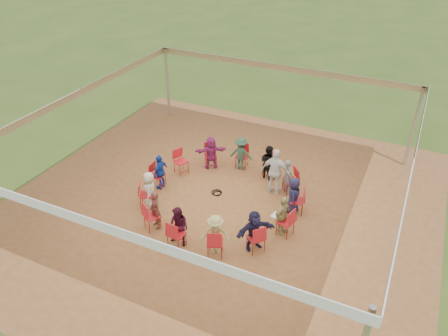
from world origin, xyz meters
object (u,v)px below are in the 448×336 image
at_px(person_seated_8, 155,210).
at_px(person_seated_2, 287,176).
at_px(person_seated_7, 150,190).
at_px(person_seated_9, 179,227).
at_px(chair_4, 242,156).
at_px(chair_5, 211,155).
at_px(chair_3, 270,165).
at_px(chair_1, 297,201).
at_px(chair_11, 215,243).
at_px(person_seated_5, 211,153).
at_px(person_seated_1, 293,196).
at_px(person_seated_3, 268,162).
at_px(chair_0, 286,222).
at_px(person_seated_0, 282,215).
at_px(person_seated_4, 241,154).
at_px(person_seated_6, 160,172).
at_px(chair_9, 152,216).
at_px(chair_2, 290,180).
at_px(person_seated_11, 254,230).
at_px(standing_person, 276,172).
at_px(chair_6, 181,162).
at_px(chair_8, 146,195).
at_px(cable_coil, 217,193).
at_px(person_seated_10, 215,235).
at_px(chair_10, 177,234).
at_px(chair_7, 158,175).
at_px(chair_12, 256,238).
at_px(laptop, 277,214).

bearing_deg(person_seated_8, person_seated_2, 83.08).
xyz_separation_m(person_seated_7, person_seated_9, (1.72, -1.15, 0.00)).
distance_m(chair_4, person_seated_9, 4.54).
bearing_deg(chair_5, chair_3, 152.31).
xyz_separation_m(chair_1, chair_11, (-1.41, -2.77, 0.00)).
relative_size(person_seated_5, person_seated_9, 1.00).
bearing_deg(person_seated_1, person_seated_3, 27.69).
distance_m(chair_0, person_seated_0, 0.21).
xyz_separation_m(person_seated_4, person_seated_5, (-0.99, -0.39, 0.00)).
distance_m(chair_1, person_seated_6, 4.54).
bearing_deg(chair_9, person_seated_4, 110.20).
xyz_separation_m(person_seated_5, person_seated_7, (-0.67, -2.88, 0.00)).
height_order(chair_2, person_seated_6, person_seated_6).
distance_m(person_seated_4, person_seated_8, 4.17).
relative_size(chair_1, person_seated_11, 0.73).
height_order(person_seated_0, standing_person, standing_person).
bearing_deg(person_seated_7, chair_6, 155.17).
distance_m(chair_1, standing_person, 1.26).
relative_size(chair_8, chair_9, 1.00).
bearing_deg(chair_0, chair_9, 124.62).
relative_size(chair_11, person_seated_2, 0.73).
relative_size(chair_3, chair_6, 1.00).
height_order(chair_3, person_seated_11, person_seated_11).
height_order(chair_9, standing_person, standing_person).
height_order(person_seated_6, cable_coil, person_seated_6).
height_order(person_seated_2, person_seated_4, same).
bearing_deg(person_seated_10, chair_5, 97.11).
xyz_separation_m(chair_10, person_seated_9, (0.01, 0.12, 0.17)).
xyz_separation_m(chair_7, person_seated_9, (2.11, -2.18, 0.17)).
height_order(chair_0, person_seated_5, person_seated_5).
relative_size(chair_0, chair_2, 1.00).
relative_size(chair_8, person_seated_9, 0.73).
xyz_separation_m(chair_6, standing_person, (3.39, 0.25, 0.37)).
distance_m(chair_10, person_seated_0, 3.04).
bearing_deg(chair_4, chair_3, 166.15).
bearing_deg(person_seated_11, chair_12, -90.00).
xyz_separation_m(person_seated_2, person_seated_11, (0.04, -2.95, 0.00)).
xyz_separation_m(chair_12, person_seated_1, (0.38, 2.09, 0.17)).
distance_m(chair_3, person_seated_7, 4.28).
relative_size(chair_2, person_seated_3, 0.73).
bearing_deg(person_seated_3, chair_0, 140.16).
xyz_separation_m(person_seated_1, person_seated_2, (-0.51, 0.94, 0.00)).
bearing_deg(chair_12, person_seated_4, 69.80).
distance_m(chair_3, chair_7, 3.86).
xyz_separation_m(chair_5, person_seated_10, (2.17, -3.99, 0.17)).
bearing_deg(chair_8, chair_1, 83.08).
height_order(chair_8, laptop, chair_8).
bearing_deg(chair_8, cable_coil, 104.76).
bearing_deg(chair_4, chair_11, 96.92).
xyz_separation_m(person_seated_0, laptop, (-0.16, 0.04, -0.04)).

